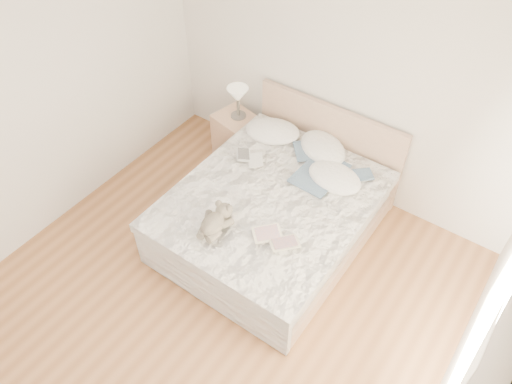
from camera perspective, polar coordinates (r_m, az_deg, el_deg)
floor at (r=4.68m, az=-6.18°, el=-13.67°), size 4.00×4.50×0.00m
ceiling at (r=2.75m, az=-10.70°, el=16.52°), size 4.00×4.50×0.00m
wall_back at (r=5.04m, az=9.57°, el=13.18°), size 4.00×0.02×2.70m
wall_left at (r=4.90m, az=-25.88°, el=7.83°), size 0.02×4.50×2.70m
wall_right at (r=3.13m, az=22.55°, el=-18.44°), size 0.02×4.50×2.70m
window at (r=3.22m, az=24.59°, el=-13.31°), size 0.02×1.30×1.10m
bed at (r=4.99m, az=2.32°, el=-2.27°), size 1.72×2.14×1.00m
nightstand at (r=5.89m, az=-2.27°, el=6.39°), size 0.52×0.49×0.56m
table_lamp at (r=5.57m, az=-2.09°, el=10.86°), size 0.25×0.25×0.38m
pillow_left at (r=5.39m, az=1.90°, el=6.97°), size 0.70×0.59×0.18m
pillow_middle at (r=5.22m, az=7.65°, el=5.01°), size 0.71×0.64×0.18m
pillow_right at (r=4.91m, az=8.97°, el=1.65°), size 0.60×0.45×0.17m
blouse at (r=4.95m, az=7.30°, el=2.16°), size 0.65×0.69×0.02m
photo_book at (r=5.08m, az=-0.74°, el=3.94°), size 0.37×0.36×0.02m
childrens_book at (r=4.35m, az=2.28°, el=-5.34°), size 0.44×0.43×0.02m
teddy_bear at (r=4.40m, az=-4.93°, el=-4.25°), size 0.30×0.39×0.19m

